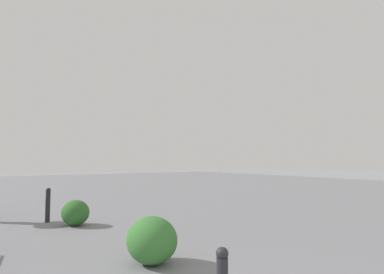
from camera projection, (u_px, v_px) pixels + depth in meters
The scene contains 3 objects.
bollard_mid at pixel (48, 204), 8.61m from camera, with size 0.13×0.13×0.90m.
shrub_low at pixel (75, 213), 8.16m from camera, with size 0.75×0.67×0.64m.
shrub_round at pixel (152, 240), 5.15m from camera, with size 0.88×0.79×0.75m.
Camera 1 is at (-1.22, 1.19, 1.65)m, focal length 30.39 mm.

